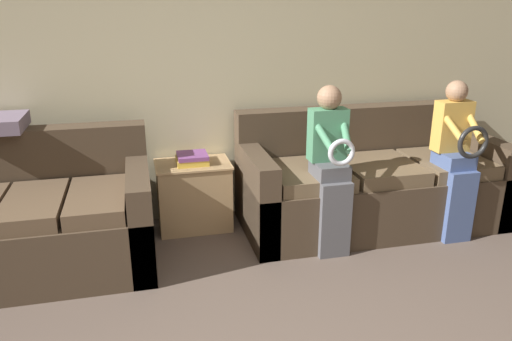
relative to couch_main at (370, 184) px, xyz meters
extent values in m
cube|color=beige|center=(-1.40, 0.51, 0.93)|extent=(7.16, 0.06, 2.55)
cube|color=#473828|center=(0.00, -0.04, -0.11)|extent=(2.17, 0.90, 0.47)
cube|color=#473828|center=(0.00, 0.31, 0.37)|extent=(2.17, 0.20, 0.48)
cube|color=#473828|center=(-1.01, -0.04, 0.01)|extent=(0.16, 0.90, 0.71)
cube|color=#473828|center=(1.01, -0.04, 0.01)|extent=(0.16, 0.90, 0.71)
cube|color=brown|center=(-0.62, -0.14, 0.18)|extent=(0.58, 0.66, 0.11)
cube|color=brown|center=(0.00, -0.14, 0.18)|extent=(0.58, 0.66, 0.11)
cube|color=brown|center=(0.62, -0.14, 0.18)|extent=(0.58, 0.66, 0.11)
cube|color=#473828|center=(-2.59, -0.17, -0.12)|extent=(1.54, 0.98, 0.46)
cube|color=#473828|center=(-2.59, 0.22, 0.35)|extent=(1.54, 0.20, 0.47)
cube|color=#473828|center=(-1.90, -0.17, 0.00)|extent=(0.16, 0.98, 0.70)
cube|color=brown|center=(-2.59, -0.27, 0.17)|extent=(0.38, 0.74, 0.11)
cube|color=brown|center=(-2.19, -0.27, 0.17)|extent=(0.38, 0.74, 0.11)
cube|color=#56565B|center=(-0.52, -0.49, -0.06)|extent=(0.23, 0.10, 0.58)
cube|color=#56565B|center=(-0.52, -0.35, 0.29)|extent=(0.23, 0.28, 0.11)
cube|color=#4C8E66|center=(-0.52, -0.28, 0.54)|extent=(0.28, 0.14, 0.39)
sphere|color=#A37A5B|center=(-0.52, -0.28, 0.81)|extent=(0.18, 0.18, 0.18)
torus|color=silver|center=(-0.52, -0.55, 0.48)|extent=(0.20, 0.04, 0.20)
cylinder|color=#4C8E66|center=(-0.60, -0.42, 0.57)|extent=(0.11, 0.31, 0.22)
cylinder|color=#4C8E66|center=(-0.44, -0.42, 0.57)|extent=(0.11, 0.31, 0.22)
cube|color=#475B8E|center=(0.52, -0.49, -0.06)|extent=(0.23, 0.10, 0.58)
cube|color=#475B8E|center=(0.52, -0.35, 0.29)|extent=(0.23, 0.28, 0.11)
cube|color=gold|center=(0.52, -0.28, 0.54)|extent=(0.27, 0.14, 0.40)
sphere|color=#A37A5B|center=(0.52, -0.28, 0.82)|extent=(0.17, 0.17, 0.17)
torus|color=black|center=(0.52, -0.55, 0.48)|extent=(0.25, 0.04, 0.25)
cylinder|color=gold|center=(0.43, -0.42, 0.57)|extent=(0.09, 0.30, 0.22)
cylinder|color=gold|center=(0.61, -0.42, 0.57)|extent=(0.09, 0.30, 0.22)
cube|color=tan|center=(-1.46, 0.25, -0.06)|extent=(0.59, 0.39, 0.56)
cube|color=tan|center=(-1.46, 0.25, 0.21)|extent=(0.61, 0.41, 0.02)
cube|color=gold|center=(-1.47, 0.24, 0.24)|extent=(0.25, 0.23, 0.05)
cube|color=#7A4284|center=(-1.46, 0.24, 0.28)|extent=(0.24, 0.25, 0.03)
camera|label=1|loc=(-1.87, -3.62, 1.48)|focal=35.00mm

